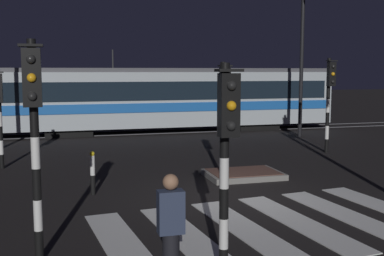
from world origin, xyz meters
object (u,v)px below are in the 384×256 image
(traffic_light_median_centre, at_px, (224,103))
(street_lamp_trackside_right, at_px, (305,43))
(traffic_light_corner_near_left, at_px, (34,118))
(pedestrian_waiting_at_kerb, at_px, (171,233))
(bollard_island_edge, at_px, (93,173))
(traffic_light_corner_far_right, at_px, (330,91))
(tram, at_px, (166,98))
(traffic_light_kerb_mid_left, at_px, (227,139))

(traffic_light_median_centre, relative_size, street_lamp_trackside_right, 0.49)
(traffic_light_corner_near_left, bearing_deg, pedestrian_waiting_at_kerb, -41.94)
(bollard_island_edge, bearing_deg, traffic_light_median_centre, 9.76)
(traffic_light_corner_far_right, height_order, tram, tram)
(traffic_light_corner_far_right, bearing_deg, street_lamp_trackside_right, 73.85)
(tram, bearing_deg, traffic_light_corner_near_left, -109.40)
(tram, relative_size, pedestrian_waiting_at_kerb, 10.40)
(street_lamp_trackside_right, xyz_separation_m, pedestrian_waiting_at_kerb, (-9.61, -13.94, -3.51))
(traffic_light_kerb_mid_left, xyz_separation_m, traffic_light_corner_near_left, (-2.70, 1.43, 0.25))
(traffic_light_corner_far_right, distance_m, tram, 9.15)
(traffic_light_kerb_mid_left, height_order, traffic_light_corner_near_left, traffic_light_corner_near_left)
(traffic_light_corner_far_right, relative_size, pedestrian_waiting_at_kerb, 2.10)
(traffic_light_kerb_mid_left, bearing_deg, bollard_island_edge, 105.63)
(traffic_light_corner_far_right, xyz_separation_m, street_lamp_trackside_right, (1.23, 4.23, 2.02))
(traffic_light_corner_far_right, distance_m, street_lamp_trackside_right, 4.84)
(traffic_light_median_centre, height_order, bollard_island_edge, traffic_light_median_centre)
(traffic_light_median_centre, distance_m, pedestrian_waiting_at_kerb, 7.21)
(traffic_light_corner_near_left, xyz_separation_m, traffic_light_median_centre, (4.84, 4.78, -0.16))
(tram, height_order, pedestrian_waiting_at_kerb, tram)
(street_lamp_trackside_right, height_order, pedestrian_waiting_at_kerb, street_lamp_trackside_right)
(pedestrian_waiting_at_kerb, bearing_deg, traffic_light_kerb_mid_left, 13.44)
(traffic_light_corner_near_left, distance_m, street_lamp_trackside_right, 16.92)
(traffic_light_kerb_mid_left, relative_size, street_lamp_trackside_right, 0.47)
(traffic_light_corner_near_left, distance_m, tram, 16.95)
(traffic_light_corner_far_right, relative_size, street_lamp_trackside_right, 0.52)
(traffic_light_kerb_mid_left, xyz_separation_m, street_lamp_trackside_right, (8.73, 13.73, 2.26))
(pedestrian_waiting_at_kerb, xyz_separation_m, bollard_island_edge, (-0.68, 5.78, -0.32))
(traffic_light_kerb_mid_left, relative_size, traffic_light_corner_near_left, 0.89)
(traffic_light_corner_near_left, bearing_deg, street_lamp_trackside_right, 47.10)
(traffic_light_median_centre, relative_size, pedestrian_waiting_at_kerb, 1.96)
(traffic_light_kerb_mid_left, xyz_separation_m, traffic_light_corner_far_right, (7.51, 9.50, 0.24))
(street_lamp_trackside_right, xyz_separation_m, tram, (-5.81, 3.67, -2.63))
(street_lamp_trackside_right, relative_size, pedestrian_waiting_at_kerb, 4.02)
(traffic_light_corner_far_right, bearing_deg, traffic_light_corner_near_left, -141.66)
(bollard_island_edge, bearing_deg, traffic_light_corner_far_right, 23.45)
(tram, distance_m, bollard_island_edge, 12.71)
(traffic_light_corner_far_right, relative_size, traffic_light_median_centre, 1.07)
(traffic_light_kerb_mid_left, xyz_separation_m, tram, (2.93, 17.40, -0.37))
(traffic_light_median_centre, bearing_deg, street_lamp_trackside_right, 48.77)
(pedestrian_waiting_at_kerb, bearing_deg, traffic_light_corner_near_left, 138.06)
(traffic_light_kerb_mid_left, distance_m, pedestrian_waiting_at_kerb, 1.54)
(traffic_light_corner_far_right, bearing_deg, traffic_light_kerb_mid_left, -128.33)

